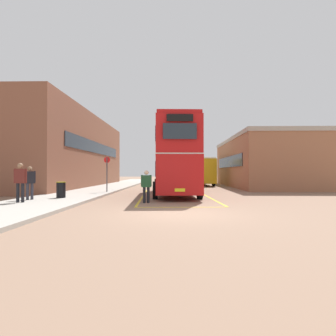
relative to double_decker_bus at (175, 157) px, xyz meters
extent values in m
plane|color=#846651|center=(0.15, 5.28, -2.51)|extent=(135.60, 135.60, 0.00)
cube|color=#A39E93|center=(-6.35, 7.68, -2.44)|extent=(4.00, 57.60, 0.14)
cube|color=brown|center=(-11.43, 10.59, 1.09)|extent=(6.96, 24.57, 7.21)
cube|color=#232D38|center=(-7.92, 10.59, 1.45)|extent=(0.06, 18.67, 1.10)
cube|color=#9E6647|center=(9.58, 11.57, -0.18)|extent=(7.86, 17.32, 4.67)
cube|color=#232D38|center=(5.62, 11.57, 0.06)|extent=(0.06, 13.16, 1.10)
cube|color=#A89E8E|center=(9.58, 11.57, 2.34)|extent=(7.98, 17.44, 0.36)
cylinder|color=black|center=(-1.43, 3.09, -2.01)|extent=(0.33, 1.01, 1.00)
cylinder|color=black|center=(1.10, 3.22, -2.01)|extent=(0.33, 1.01, 1.00)
cylinder|color=black|center=(-1.10, -3.22, -2.01)|extent=(0.33, 1.01, 1.00)
cylinder|color=black|center=(1.43, -3.09, -2.01)|extent=(0.33, 1.01, 1.00)
cube|color=#B71414|center=(0.00, 0.00, -1.11)|extent=(2.97, 10.30, 2.10)
cube|color=#B71414|center=(0.00, 0.00, 0.99)|extent=(2.96, 10.09, 2.10)
cube|color=#B71414|center=(0.00, 0.00, 2.14)|extent=(2.86, 9.99, 0.20)
cube|color=silver|center=(0.00, 0.00, -0.06)|extent=(3.00, 10.20, 0.14)
cube|color=#232D38|center=(-1.24, -0.06, -0.81)|extent=(0.46, 8.34, 0.84)
cube|color=#232D38|center=(-1.24, -0.06, 1.09)|extent=(0.46, 8.34, 0.84)
cube|color=#232D38|center=(1.24, 0.06, -0.81)|extent=(0.46, 8.34, 0.84)
cube|color=#232D38|center=(1.24, 0.06, 1.09)|extent=(0.46, 8.34, 0.84)
cube|color=#232D38|center=(0.27, -5.11, 1.09)|extent=(1.71, 0.13, 0.80)
cube|color=black|center=(0.27, -5.11, 1.77)|extent=(1.35, 0.11, 0.36)
cube|color=#232D38|center=(-0.27, 5.11, -0.71)|extent=(1.96, 0.14, 1.00)
cube|color=yellow|center=(0.27, -5.11, -1.88)|extent=(0.52, 0.06, 0.16)
cylinder|color=black|center=(1.15, 17.75, -2.05)|extent=(0.34, 0.94, 0.92)
cylinder|color=black|center=(3.69, 17.98, -2.05)|extent=(0.34, 0.94, 0.92)
cylinder|color=black|center=(1.65, 12.34, -2.05)|extent=(0.34, 0.94, 0.92)
cylinder|color=black|center=(4.19, 12.57, -2.05)|extent=(0.34, 0.94, 0.92)
cube|color=gold|center=(2.67, 15.16, -0.91)|extent=(3.29, 9.25, 2.60)
cube|color=silver|center=(2.67, 15.16, 0.45)|extent=(3.11, 8.87, 0.12)
cube|color=#232D38|center=(1.42, 15.05, -0.56)|extent=(0.69, 7.22, 0.96)
cube|color=#232D38|center=(3.92, 15.27, -0.56)|extent=(0.69, 7.22, 0.96)
cube|color=#232D38|center=(2.25, 19.69, -0.61)|extent=(1.97, 0.22, 1.10)
cylinder|color=black|center=(-1.31, -5.28, -2.12)|extent=(0.14, 0.14, 0.79)
cylinder|color=black|center=(-1.50, -5.35, -2.12)|extent=(0.14, 0.14, 0.79)
cube|color=#1E4728|center=(-1.41, -5.32, -1.43)|extent=(0.51, 0.37, 0.59)
cylinder|color=#1E4728|center=(-1.19, -5.24, -1.40)|extent=(0.09, 0.09, 0.56)
cylinder|color=#1E4728|center=(-1.62, -5.40, -1.40)|extent=(0.09, 0.09, 0.56)
sphere|color=beige|center=(-1.40, -5.34, -1.00)|extent=(0.21, 0.21, 0.21)
cylinder|color=#2D2D38|center=(-7.41, -5.26, -1.96)|extent=(0.14, 0.14, 0.82)
cylinder|color=#2D2D38|center=(-7.25, -5.12, -1.96)|extent=(0.14, 0.14, 0.82)
cube|color=black|center=(-7.33, -5.19, -1.25)|extent=(0.50, 0.48, 0.61)
cylinder|color=black|center=(-7.51, -5.34, -1.22)|extent=(0.09, 0.09, 0.58)
cylinder|color=black|center=(-7.15, -5.03, -1.22)|extent=(0.09, 0.09, 0.58)
sphere|color=#8C6647|center=(-7.34, -5.17, -0.80)|extent=(0.22, 0.22, 0.22)
cylinder|color=black|center=(-7.00, -6.54, -1.93)|extent=(0.14, 0.14, 0.88)
cylinder|color=black|center=(-7.23, -6.53, -1.93)|extent=(0.14, 0.14, 0.88)
cube|color=#591E19|center=(-7.12, -6.53, -1.16)|extent=(0.52, 0.23, 0.66)
cylinder|color=#591E19|center=(-6.86, -6.54, -1.13)|extent=(0.09, 0.09, 0.63)
cylinder|color=#591E19|center=(-7.38, -6.53, -1.13)|extent=(0.09, 0.09, 0.63)
sphere|color=#8C6647|center=(-7.12, -6.55, -0.68)|extent=(0.24, 0.24, 0.24)
cylinder|color=black|center=(-6.16, -4.05, -1.96)|extent=(0.48, 0.48, 0.83)
cylinder|color=olive|center=(-6.16, -4.05, -1.53)|extent=(0.51, 0.51, 0.04)
cylinder|color=#4C4C51|center=(-4.78, 0.89, -1.16)|extent=(0.08, 0.08, 2.43)
cylinder|color=red|center=(-4.78, 0.89, -0.13)|extent=(0.44, 0.08, 0.44)
cube|color=gold|center=(-2.02, -1.12, -2.51)|extent=(0.75, 12.17, 0.01)
cube|color=gold|center=(2.02, -0.91, -2.51)|extent=(0.75, 12.17, 0.01)
cube|color=gold|center=(0.32, -7.10, -2.51)|extent=(4.17, 0.34, 0.01)
camera|label=1|loc=(0.03, -20.36, -0.95)|focal=32.45mm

